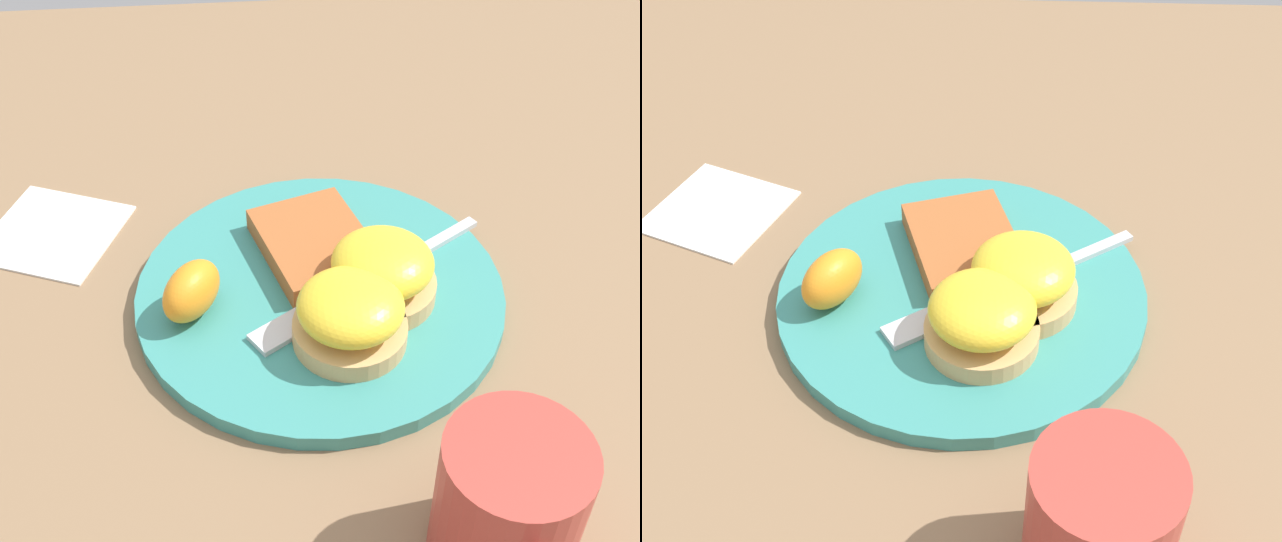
{
  "view_description": "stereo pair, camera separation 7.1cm",
  "coord_description": "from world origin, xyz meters",
  "views": [
    {
      "loc": [
        0.52,
        -0.05,
        0.52
      ],
      "look_at": [
        0.0,
        0.0,
        0.03
      ],
      "focal_mm": 50.0,
      "sensor_mm": 36.0,
      "label": 1
    },
    {
      "loc": [
        0.52,
        0.02,
        0.52
      ],
      "look_at": [
        0.0,
        0.0,
        0.03
      ],
      "focal_mm": 50.0,
      "sensor_mm": 36.0,
      "label": 2
    }
  ],
  "objects": [
    {
      "name": "sandwich_benedict_right",
      "position": [
        0.01,
        0.05,
        0.04
      ],
      "size": [
        0.09,
        0.09,
        0.05
      ],
      "color": "tan",
      "rests_on": "plate"
    },
    {
      "name": "fork",
      "position": [
        0.0,
        0.03,
        0.02
      ],
      "size": [
        0.15,
        0.21,
        0.0
      ],
      "color": "silver",
      "rests_on": "plate"
    },
    {
      "name": "sandwich_benedict_left",
      "position": [
        0.06,
        0.02,
        0.04
      ],
      "size": [
        0.09,
        0.09,
        0.05
      ],
      "color": "tan",
      "rests_on": "plate"
    },
    {
      "name": "ground_plane",
      "position": [
        0.0,
        0.0,
        0.0
      ],
      "size": [
        1.1,
        1.1,
        0.0
      ],
      "primitive_type": "plane",
      "color": "#846647"
    },
    {
      "name": "plate",
      "position": [
        0.0,
        0.0,
        0.01
      ],
      "size": [
        0.3,
        0.3,
        0.01
      ],
      "primitive_type": "cylinder",
      "color": "teal",
      "rests_on": "ground_plane"
    },
    {
      "name": "orange_wedge",
      "position": [
        0.02,
        -0.1,
        0.04
      ],
      "size": [
        0.07,
        0.06,
        0.04
      ],
      "primitive_type": "ellipsoid",
      "rotation": [
        0.0,
        0.0,
        2.58
      ],
      "color": "orange",
      "rests_on": "plate"
    },
    {
      "name": "hashbrown_patty",
      "position": [
        -0.04,
        -0.0,
        0.02
      ],
      "size": [
        0.13,
        0.11,
        0.02
      ],
      "primitive_type": "cube",
      "rotation": [
        0.0,
        0.0,
        0.31
      ],
      "color": "#A4582B",
      "rests_on": "plate"
    },
    {
      "name": "napkin",
      "position": [
        -0.11,
        -0.23,
        0.0
      ],
      "size": [
        0.14,
        0.14,
        0.0
      ],
      "primitive_type": "cube",
      "rotation": [
        0.0,
        0.0,
        -0.38
      ],
      "color": "white",
      "rests_on": "ground_plane"
    },
    {
      "name": "cup",
      "position": [
        0.24,
        0.09,
        0.05
      ],
      "size": [
        0.12,
        0.09,
        0.1
      ],
      "color": "#B23D33",
      "rests_on": "ground_plane"
    }
  ]
}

